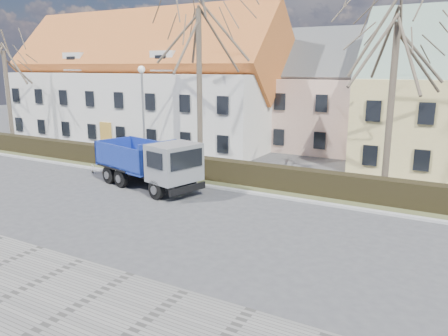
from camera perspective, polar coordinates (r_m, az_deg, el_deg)
The scene contains 13 objects.
ground at distance 22.18m, azimuth -10.52°, elevation -4.90°, with size 120.00×120.00×0.00m, color #3F3F41.
curb_far at distance 25.70m, azimuth -3.98°, elevation -2.06°, with size 80.00×0.30×0.12m, color #A5A5A4.
grass_strip at distance 27.01m, azimuth -2.12°, elevation -1.31°, with size 80.00×3.00×0.10m, color #484E2C.
hedge at distance 26.70m, azimuth -2.35°, elevation -0.16°, with size 60.00×0.90×1.30m, color black.
building_white at distance 41.78m, azimuth -10.56°, elevation 10.13°, with size 26.80×10.80×9.50m, color silver, non-canonical shape.
building_pink at distance 37.48m, azimuth 14.44°, elevation 8.47°, with size 10.80×8.80×8.00m, color #D6AA97, non-canonical shape.
tree_0 at distance 43.37m, azimuth -26.45°, elevation 9.36°, with size 7.20×7.20×9.90m, color #4E4336, non-canonical shape.
tree_1 at distance 29.17m, azimuth -3.25°, elevation 12.21°, with size 9.20×9.20×12.65m, color #4E4336, non-canonical shape.
tree_2 at distance 24.91m, azimuth 21.10°, elevation 9.32°, with size 8.00×8.00×11.00m, color #4E4336, non-canonical shape.
dump_truck at distance 25.38m, azimuth -10.31°, elevation 0.82°, with size 7.31×2.72×2.92m, color navy, non-canonical shape.
streetlight at distance 30.24m, azimuth -10.48°, elevation 6.60°, with size 0.54×0.54×6.92m, color #959595, non-canonical shape.
cart_frame at distance 29.76m, azimuth -16.89°, elevation -0.02°, with size 0.67×0.38×0.61m, color silver, non-canonical shape.
parked_car_a at distance 36.74m, azimuth -12.30°, elevation 3.19°, with size 1.48×3.69×1.26m, color black.
Camera 1 is at (13.67, -16.10, 6.78)m, focal length 35.00 mm.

